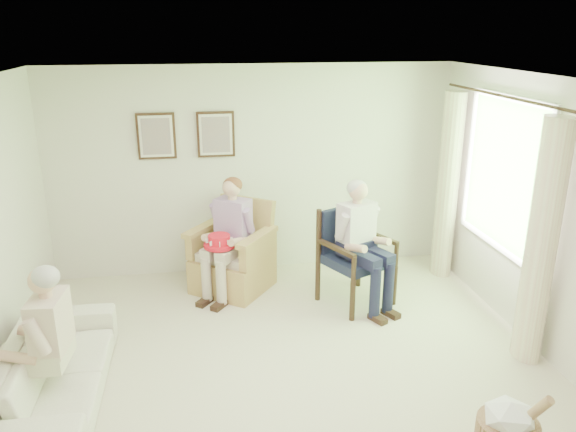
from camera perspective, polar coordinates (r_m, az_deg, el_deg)
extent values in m
plane|color=beige|center=(5.08, 0.21, -17.60)|extent=(5.50, 5.50, 0.00)
cube|color=silver|center=(7.04, -3.53, 4.59)|extent=(5.00, 0.04, 2.60)
cube|color=white|center=(4.12, 0.25, 12.99)|extent=(5.00, 5.50, 0.02)
cube|color=#2D6B23|center=(6.29, 21.10, 4.00)|extent=(0.02, 1.40, 1.50)
cube|color=white|center=(6.15, 21.87, 11.04)|extent=(0.04, 1.52, 0.06)
cube|color=white|center=(6.51, 20.23, -2.64)|extent=(0.04, 1.52, 0.06)
cylinder|color=#382114|center=(6.10, 21.16, 11.26)|extent=(0.03, 2.50, 0.03)
cylinder|color=beige|center=(5.54, 24.33, -2.66)|extent=(0.34, 0.34, 2.30)
cylinder|color=beige|center=(7.16, 15.92, 2.90)|extent=(0.34, 0.34, 2.30)
cube|color=#382114|center=(6.89, -13.23, 7.91)|extent=(0.45, 0.03, 0.55)
cube|color=silver|center=(6.86, -13.24, 7.88)|extent=(0.39, 0.01, 0.49)
cube|color=tan|center=(6.86, -13.24, 7.87)|extent=(0.33, 0.01, 0.43)
cube|color=#382114|center=(6.87, -7.35, 8.23)|extent=(0.45, 0.03, 0.55)
cube|color=silver|center=(6.85, -7.34, 8.20)|extent=(0.39, 0.01, 0.49)
cube|color=tan|center=(6.85, -7.34, 8.19)|extent=(0.33, 0.01, 0.43)
cube|color=tan|center=(6.80, -5.63, -5.73)|extent=(0.79, 0.77, 0.41)
cube|color=beige|center=(6.67, -5.68, -3.83)|extent=(0.61, 0.59, 0.10)
cube|color=tan|center=(6.90, -5.96, -0.52)|extent=(0.73, 0.22, 0.62)
cube|color=tan|center=(6.65, -8.87, -3.04)|extent=(0.10, 0.71, 0.30)
cube|color=tan|center=(6.69, -2.61, -2.69)|extent=(0.10, 0.71, 0.30)
cylinder|color=black|center=(6.15, 4.79, -8.21)|extent=(0.06, 0.06, 0.47)
cylinder|color=black|center=(6.33, 10.43, -7.68)|extent=(0.06, 0.06, 0.47)
cylinder|color=black|center=(6.67, 3.56, -5.95)|extent=(0.06, 0.06, 0.47)
cylinder|color=black|center=(6.83, 8.78, -5.53)|extent=(0.06, 0.06, 0.47)
cube|color=#191F37|center=(6.37, 6.99, -4.48)|extent=(0.61, 0.59, 0.11)
cube|color=#191F37|center=(6.52, 6.40, -1.20)|extent=(0.57, 0.07, 0.53)
imported|color=white|center=(5.24, -22.55, -14.28)|extent=(1.93, 0.75, 0.56)
cube|color=beige|center=(6.62, -5.73, -2.55)|extent=(0.40, 0.26, 0.16)
cube|color=#B78EC8|center=(6.54, -5.82, -0.20)|extent=(0.39, 0.24, 0.46)
sphere|color=#DDAD8E|center=(6.42, -5.92, 2.90)|extent=(0.21, 0.21, 0.21)
ellipsoid|color=brown|center=(6.44, -5.94, 3.17)|extent=(0.22, 0.22, 0.18)
cube|color=beige|center=(6.43, -6.47, -3.72)|extent=(0.14, 0.44, 0.13)
cube|color=beige|center=(6.44, -4.69, -3.62)|extent=(0.14, 0.44, 0.13)
cylinder|color=beige|center=(6.36, -6.27, -6.75)|extent=(0.12, 0.12, 0.52)
cylinder|color=beige|center=(6.37, -4.46, -6.64)|extent=(0.12, 0.12, 0.52)
cube|color=#181935|center=(6.31, 7.05, -3.12)|extent=(0.40, 0.26, 0.16)
cube|color=silver|center=(6.23, 7.10, -0.66)|extent=(0.39, 0.24, 0.46)
sphere|color=#DDAD8E|center=(6.11, 7.27, 2.58)|extent=(0.21, 0.21, 0.21)
ellipsoid|color=#B7B2AD|center=(6.12, 7.21, 2.87)|extent=(0.22, 0.22, 0.18)
cube|color=#181935|center=(6.10, 6.70, -4.38)|extent=(0.14, 0.44, 0.13)
cube|color=#181935|center=(6.16, 8.50, -4.24)|extent=(0.14, 0.44, 0.13)
cylinder|color=#181935|center=(6.06, 7.11, -7.81)|extent=(0.12, 0.12, 0.58)
cylinder|color=#181935|center=(6.12, 8.93, -7.64)|extent=(0.12, 0.12, 0.58)
cube|color=beige|center=(5.07, -23.02, -12.61)|extent=(0.42, 0.26, 0.16)
cube|color=beige|center=(4.96, -23.38, -9.71)|extent=(0.41, 0.24, 0.46)
sphere|color=#DDAD8E|center=(4.80, -23.97, -5.85)|extent=(0.21, 0.21, 0.21)
ellipsoid|color=#B7B2AD|center=(4.81, -23.94, -5.45)|extent=(0.22, 0.22, 0.18)
cube|color=beige|center=(4.94, -24.67, -14.40)|extent=(0.14, 0.44, 0.13)
cube|color=beige|center=(4.89, -22.35, -14.43)|extent=(0.14, 0.44, 0.13)
cylinder|color=beige|center=(4.91, -24.90, -17.82)|extent=(0.12, 0.12, 0.40)
cylinder|color=beige|center=(4.85, -22.52, -17.88)|extent=(0.12, 0.12, 0.40)
cylinder|color=red|center=(6.38, -6.99, -2.95)|extent=(0.35, 0.35, 0.04)
cylinder|color=red|center=(6.36, -7.01, -2.44)|extent=(0.25, 0.25, 0.12)
cube|color=white|center=(6.36, -5.85, -2.38)|extent=(0.05, 0.01, 0.05)
cube|color=white|center=(6.44, -6.24, -2.11)|extent=(0.04, 0.04, 0.05)
cube|color=white|center=(6.48, -7.06, -2.04)|extent=(0.01, 0.04, 0.05)
cube|color=white|center=(6.44, -7.85, -2.20)|extent=(0.04, 0.04, 0.05)
cube|color=white|center=(6.35, -8.17, -2.50)|extent=(0.04, 0.01, 0.05)
cube|color=white|center=(6.27, -7.80, -2.78)|extent=(0.04, 0.04, 0.05)
cube|color=white|center=(6.24, -6.95, -2.86)|extent=(0.01, 0.04, 0.05)
cube|color=white|center=(6.27, -6.14, -2.69)|extent=(0.04, 0.04, 0.05)
ellipsoid|color=white|center=(4.50, 21.58, -18.37)|extent=(0.39, 0.39, 0.23)
cylinder|color=#A57F56|center=(4.52, 23.03, -18.45)|extent=(0.17, 0.31, 0.51)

